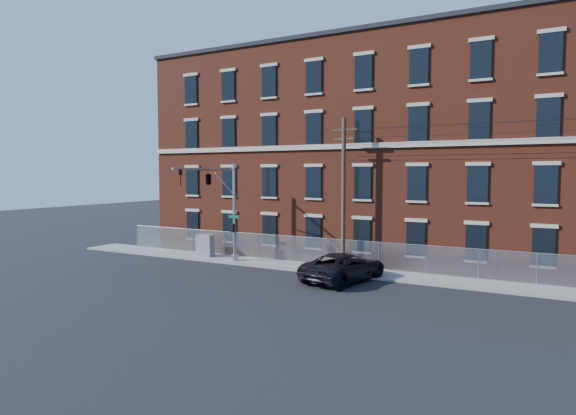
% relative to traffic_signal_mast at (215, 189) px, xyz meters
% --- Properties ---
extents(ground, '(140.00, 140.00, 0.00)m').
position_rel_traffic_signal_mast_xyz_m(ground, '(6.00, -2.18, -5.39)').
color(ground, black).
rests_on(ground, ground).
extents(sidewalk, '(65.00, 3.00, 0.12)m').
position_rel_traffic_signal_mast_xyz_m(sidewalk, '(18.00, 2.82, -5.33)').
color(sidewalk, gray).
rests_on(sidewalk, ground).
extents(mill_building, '(55.30, 14.32, 16.30)m').
position_rel_traffic_signal_mast_xyz_m(mill_building, '(18.00, 11.75, 2.76)').
color(mill_building, maroon).
rests_on(mill_building, ground).
extents(chain_link_fence, '(59.06, 0.06, 1.85)m').
position_rel_traffic_signal_mast_xyz_m(chain_link_fence, '(18.00, 4.12, -4.33)').
color(chain_link_fence, '#A5A8AD').
rests_on(chain_link_fence, ground).
extents(traffic_signal_mast, '(0.90, 6.75, 7.00)m').
position_rel_traffic_signal_mast_xyz_m(traffic_signal_mast, '(0.00, 0.00, 0.00)').
color(traffic_signal_mast, '#9EA0A5').
rests_on(traffic_signal_mast, ground).
extents(utility_pole_near, '(1.80, 0.28, 10.00)m').
position_rel_traffic_signal_mast_xyz_m(utility_pole_near, '(8.00, 3.42, -0.05)').
color(utility_pole_near, '#4F3B27').
rests_on(utility_pole_near, ground).
extents(pickup_truck, '(4.12, 6.56, 1.69)m').
position_rel_traffic_signal_mast_xyz_m(pickup_truck, '(9.33, 0.25, -4.54)').
color(pickup_truck, black).
rests_on(pickup_truck, ground).
extents(utility_cabinet, '(1.32, 0.67, 1.65)m').
position_rel_traffic_signal_mast_xyz_m(utility_cabinet, '(-3.05, 2.79, -4.44)').
color(utility_cabinet, slate).
rests_on(utility_cabinet, sidewalk).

